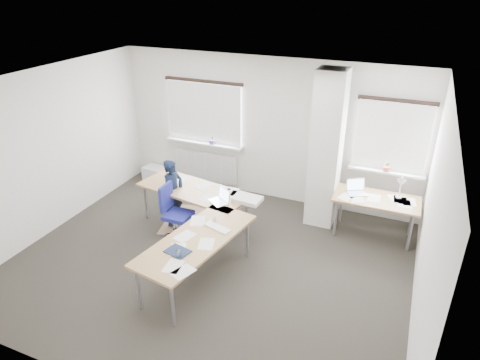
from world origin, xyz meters
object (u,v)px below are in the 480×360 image
at_px(desk_side, 377,200).
at_px(task_chair, 177,223).
at_px(desk_main, 198,214).
at_px(person, 173,193).

height_order(desk_side, task_chair, desk_side).
relative_size(desk_main, desk_side, 2.11).
relative_size(desk_main, person, 2.38).
bearing_deg(task_chair, person, 125.20).
bearing_deg(desk_side, task_chair, -156.74).
distance_m(desk_main, task_chair, 0.73).
xyz_separation_m(desk_main, desk_side, (2.55, 1.57, -0.01)).
bearing_deg(desk_main, person, 154.34).
distance_m(task_chair, person, 0.56).
height_order(task_chair, person, person).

